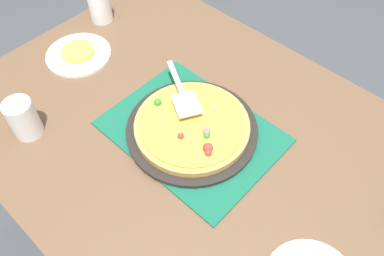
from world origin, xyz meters
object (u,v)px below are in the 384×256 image
object	(u,v)px
pizza	(192,125)
plate_near_left	(79,55)
cup_far	(23,118)
pizza_pan	(192,129)
served_slice_left	(78,52)
pizza_server	(182,92)
cup_corner	(100,5)

from	to	relation	value
pizza	plate_near_left	world-z (taller)	pizza
pizza	cup_far	distance (m)	0.47
pizza_pan	served_slice_left	distance (m)	0.51
served_slice_left	cup_far	size ratio (longest dim) A/B	0.92
plate_near_left	pizza_server	distance (m)	0.43
pizza_pan	served_slice_left	world-z (taller)	served_slice_left
cup_far	pizza_server	bearing A→B (deg)	54.52
pizza	cup_far	world-z (taller)	cup_far
pizza_pan	pizza	bearing A→B (deg)	-29.74
pizza_server	pizza_pan	bearing A→B (deg)	-29.42
pizza	plate_near_left	bearing A→B (deg)	-177.44
cup_far	pizza_server	xyz separation A→B (m)	(0.26, 0.37, 0.01)
served_slice_left	cup_far	bearing A→B (deg)	-61.39
pizza	served_slice_left	xyz separation A→B (m)	(-0.51, -0.02, -0.02)
pizza	cup_corner	size ratio (longest dim) A/B	2.75
cup_far	pizza_server	distance (m)	0.45
pizza_pan	pizza_server	world-z (taller)	pizza_server
plate_near_left	pizza_pan	bearing A→B (deg)	2.61
pizza_pan	plate_near_left	bearing A→B (deg)	-177.39
served_slice_left	cup_far	distance (m)	0.34
pizza	cup_corner	xyz separation A→B (m)	(-0.61, 0.16, 0.03)
served_slice_left	pizza_server	distance (m)	0.43
served_slice_left	cup_far	world-z (taller)	cup_far
cup_far	cup_corner	size ratio (longest dim) A/B	1.00
served_slice_left	cup_corner	xyz separation A→B (m)	(-0.10, 0.18, 0.04)
plate_near_left	cup_far	xyz separation A→B (m)	(0.16, -0.30, 0.06)
plate_near_left	cup_far	distance (m)	0.34
plate_near_left	cup_far	world-z (taller)	cup_far
cup_far	pizza_pan	bearing A→B (deg)	42.63
cup_far	pizza_server	world-z (taller)	cup_far
plate_near_left	served_slice_left	distance (m)	0.01
cup_corner	pizza_server	bearing A→B (deg)	-12.19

